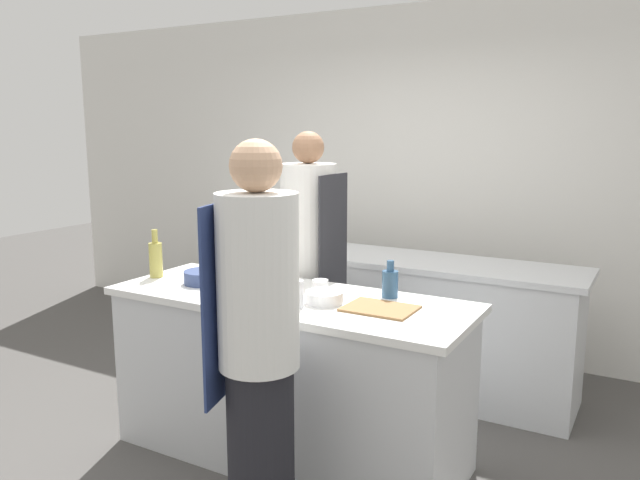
{
  "coord_description": "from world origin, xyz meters",
  "views": [
    {
      "loc": [
        1.76,
        -2.76,
        1.83
      ],
      "look_at": [
        0.0,
        0.35,
        1.18
      ],
      "focal_mm": 35.0,
      "sensor_mm": 36.0,
      "label": 1
    }
  ],
  "objects_px": {
    "bottle_wine": "(269,285)",
    "chef_at_prep_near": "(258,348)",
    "bowl_prep_small": "(204,277)",
    "oven_range": "(263,276)",
    "chef_at_stove": "(309,273)",
    "bottle_olive_oil": "(296,293)",
    "cup": "(320,287)",
    "bowl_mixing_large": "(324,297)",
    "bottle_vinegar": "(390,283)",
    "bottle_cooking_oil": "(156,258)"
  },
  "relations": [
    {
      "from": "bottle_wine",
      "to": "cup",
      "type": "xyz_separation_m",
      "value": [
        0.19,
        0.2,
        -0.03
      ]
    },
    {
      "from": "bottle_wine",
      "to": "chef_at_stove",
      "type": "bearing_deg",
      "value": 103.69
    },
    {
      "from": "bottle_cooking_oil",
      "to": "cup",
      "type": "relative_size",
      "value": 3.35
    },
    {
      "from": "bottle_cooking_oil",
      "to": "cup",
      "type": "height_order",
      "value": "bottle_cooking_oil"
    },
    {
      "from": "bottle_wine",
      "to": "bowl_mixing_large",
      "type": "bearing_deg",
      "value": 14.17
    },
    {
      "from": "oven_range",
      "to": "bowl_mixing_large",
      "type": "relative_size",
      "value": 5.07
    },
    {
      "from": "chef_at_prep_near",
      "to": "bowl_prep_small",
      "type": "xyz_separation_m",
      "value": [
        -0.85,
        0.67,
        0.07
      ]
    },
    {
      "from": "chef_at_stove",
      "to": "bowl_prep_small",
      "type": "bearing_deg",
      "value": -27.63
    },
    {
      "from": "bottle_wine",
      "to": "cup",
      "type": "height_order",
      "value": "bottle_wine"
    },
    {
      "from": "bottle_olive_oil",
      "to": "cup",
      "type": "distance_m",
      "value": 0.28
    },
    {
      "from": "chef_at_prep_near",
      "to": "bottle_wine",
      "type": "height_order",
      "value": "chef_at_prep_near"
    },
    {
      "from": "oven_range",
      "to": "chef_at_stove",
      "type": "distance_m",
      "value": 1.71
    },
    {
      "from": "chef_at_stove",
      "to": "bottle_cooking_oil",
      "type": "relative_size",
      "value": 6.18
    },
    {
      "from": "bottle_vinegar",
      "to": "bowl_mixing_large",
      "type": "distance_m",
      "value": 0.37
    },
    {
      "from": "oven_range",
      "to": "cup",
      "type": "relative_size",
      "value": 11.55
    },
    {
      "from": "cup",
      "to": "bottle_cooking_oil",
      "type": "bearing_deg",
      "value": -172.93
    },
    {
      "from": "chef_at_stove",
      "to": "bottle_olive_oil",
      "type": "distance_m",
      "value": 0.87
    },
    {
      "from": "chef_at_prep_near",
      "to": "bottle_cooking_oil",
      "type": "bearing_deg",
      "value": 47.69
    },
    {
      "from": "chef_at_prep_near",
      "to": "bowl_mixing_large",
      "type": "height_order",
      "value": "chef_at_prep_near"
    },
    {
      "from": "chef_at_stove",
      "to": "bowl_mixing_large",
      "type": "xyz_separation_m",
      "value": [
        0.46,
        -0.63,
        0.05
      ]
    },
    {
      "from": "bottle_wine",
      "to": "cup",
      "type": "distance_m",
      "value": 0.28
    },
    {
      "from": "oven_range",
      "to": "bottle_vinegar",
      "type": "distance_m",
      "value": 2.49
    },
    {
      "from": "chef_at_stove",
      "to": "bowl_mixing_large",
      "type": "bearing_deg",
      "value": 37.96
    },
    {
      "from": "bowl_mixing_large",
      "to": "cup",
      "type": "bearing_deg",
      "value": 126.39
    },
    {
      "from": "bottle_vinegar",
      "to": "bottle_wine",
      "type": "height_order",
      "value": "bottle_vinegar"
    },
    {
      "from": "oven_range",
      "to": "cup",
      "type": "distance_m",
      "value": 2.32
    },
    {
      "from": "oven_range",
      "to": "bottle_vinegar",
      "type": "height_order",
      "value": "bottle_vinegar"
    },
    {
      "from": "oven_range",
      "to": "bottle_wine",
      "type": "height_order",
      "value": "bottle_wine"
    },
    {
      "from": "chef_at_prep_near",
      "to": "bottle_vinegar",
      "type": "height_order",
      "value": "chef_at_prep_near"
    },
    {
      "from": "oven_range",
      "to": "bottle_olive_oil",
      "type": "relative_size",
      "value": 5.08
    },
    {
      "from": "oven_range",
      "to": "bottle_vinegar",
      "type": "xyz_separation_m",
      "value": [
        1.89,
        -1.53,
        0.51
      ]
    },
    {
      "from": "bottle_cooking_oil",
      "to": "bowl_mixing_large",
      "type": "xyz_separation_m",
      "value": [
        1.17,
        0.0,
        -0.09
      ]
    },
    {
      "from": "bowl_mixing_large",
      "to": "cup",
      "type": "height_order",
      "value": "cup"
    },
    {
      "from": "bottle_wine",
      "to": "chef_at_prep_near",
      "type": "bearing_deg",
      "value": -60.17
    },
    {
      "from": "bottle_wine",
      "to": "bowl_mixing_large",
      "type": "height_order",
      "value": "bottle_wine"
    },
    {
      "from": "oven_range",
      "to": "chef_at_stove",
      "type": "bearing_deg",
      "value": -44.96
    },
    {
      "from": "bottle_cooking_oil",
      "to": "bottle_wine",
      "type": "bearing_deg",
      "value": -4.71
    },
    {
      "from": "chef_at_prep_near",
      "to": "bowl_prep_small",
      "type": "bearing_deg",
      "value": 37.79
    },
    {
      "from": "oven_range",
      "to": "bowl_prep_small",
      "type": "height_order",
      "value": "same"
    },
    {
      "from": "chef_at_prep_near",
      "to": "bottle_cooking_oil",
      "type": "xyz_separation_m",
      "value": [
        -1.21,
        0.65,
        0.15
      ]
    },
    {
      "from": "bottle_cooking_oil",
      "to": "oven_range",
      "type": "bearing_deg",
      "value": 104.58
    },
    {
      "from": "cup",
      "to": "chef_at_stove",
      "type": "bearing_deg",
      "value": 126.09
    },
    {
      "from": "bottle_cooking_oil",
      "to": "bowl_prep_small",
      "type": "distance_m",
      "value": 0.36
    },
    {
      "from": "bowl_prep_small",
      "to": "chef_at_prep_near",
      "type": "bearing_deg",
      "value": -38.17
    },
    {
      "from": "bottle_vinegar",
      "to": "cup",
      "type": "relative_size",
      "value": 2.31
    },
    {
      "from": "bowl_mixing_large",
      "to": "bowl_prep_small",
      "type": "xyz_separation_m",
      "value": [
        -0.81,
        0.02,
        0.01
      ]
    },
    {
      "from": "chef_at_prep_near",
      "to": "cup",
      "type": "relative_size",
      "value": 20.5
    },
    {
      "from": "bottle_vinegar",
      "to": "cup",
      "type": "distance_m",
      "value": 0.38
    },
    {
      "from": "bowl_prep_small",
      "to": "bottle_wine",
      "type": "bearing_deg",
      "value": -10.06
    },
    {
      "from": "chef_at_prep_near",
      "to": "oven_range",
      "type": "bearing_deg",
      "value": 20.27
    }
  ]
}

